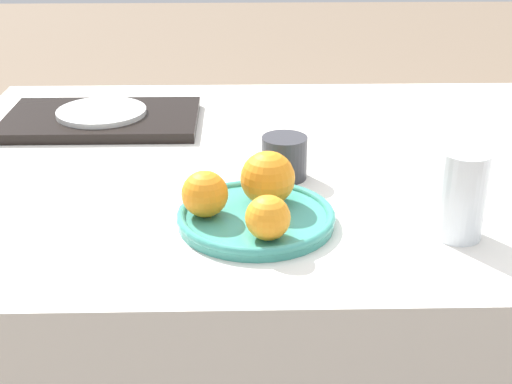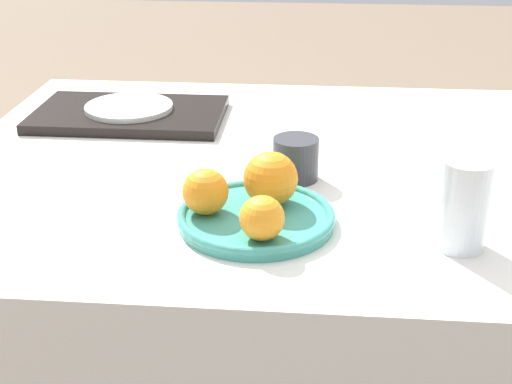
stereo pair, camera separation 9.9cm
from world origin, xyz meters
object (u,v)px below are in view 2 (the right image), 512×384
side_plate (129,107)px  cup_1 (296,159)px  orange_0 (271,179)px  water_glass (463,205)px  orange_2 (205,192)px  fruit_platter (256,217)px  orange_1 (262,218)px  serving_tray (129,114)px

side_plate → cup_1: 0.44m
orange_0 → water_glass: water_glass is taller
water_glass → orange_2: bearing=173.0°
fruit_platter → water_glass: (0.28, -0.04, 0.05)m
orange_2 → cup_1: bearing=53.6°
orange_1 → serving_tray: 0.59m
water_glass → orange_1: bearing=-174.0°
cup_1 → water_glass: bearing=-42.5°
orange_1 → side_plate: size_ratio=0.35×
water_glass → serving_tray: bearing=140.0°
orange_0 → orange_1: bearing=-92.0°
orange_0 → serving_tray: size_ratio=0.21×
water_glass → side_plate: 0.74m
fruit_platter → serving_tray: (-0.29, 0.43, -0.00)m
orange_1 → orange_2: size_ratio=0.92×
orange_2 → side_plate: bearing=117.0°
orange_1 → serving_tray: bearing=121.3°
side_plate → serving_tray: bearing=0.0°
fruit_platter → serving_tray: size_ratio=0.60×
orange_2 → side_plate: (-0.22, 0.43, -0.02)m
orange_2 → orange_0: bearing=22.5°
orange_0 → orange_1: size_ratio=1.32×
orange_2 → cup_1: 0.20m
orange_2 → orange_1: bearing=-39.3°
orange_0 → orange_1: (-0.00, -0.11, -0.01)m
water_glass → side_plate: size_ratio=0.71×
fruit_platter → side_plate: size_ratio=1.30×
serving_tray → side_plate: bearing=0.0°
orange_2 → water_glass: (0.35, -0.04, 0.01)m
orange_0 → serving_tray: bearing=128.0°
fruit_platter → side_plate: side_plate is taller
side_plate → orange_2: bearing=-63.0°
fruit_platter → orange_0: (0.02, 0.04, 0.04)m
orange_1 → serving_tray: orange_1 is taller
orange_2 → side_plate: size_ratio=0.38×
orange_0 → water_glass: size_ratio=0.64×
orange_1 → orange_2: 0.11m
orange_2 → serving_tray: orange_2 is taller
water_glass → cup_1: bearing=137.5°
water_glass → side_plate: bearing=140.0°
cup_1 → fruit_platter: bearing=-106.7°
fruit_platter → water_glass: bearing=-8.6°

